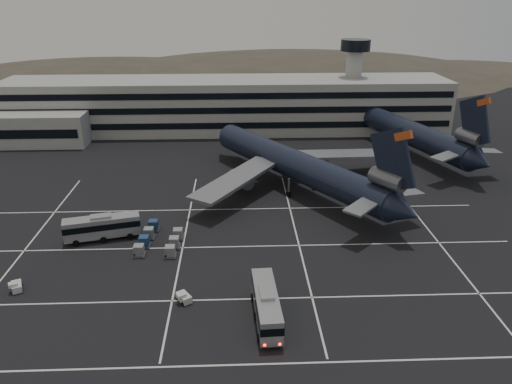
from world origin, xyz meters
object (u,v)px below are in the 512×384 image
uld_cluster (158,240)px  trijet_main (297,165)px  bus_near (266,304)px  tug_a (17,286)px  bus_far (102,226)px

uld_cluster → trijet_main: bearing=41.3°
trijet_main → bus_near: 41.65m
uld_cluster → bus_near: bearing=-51.4°
bus_near → tug_a: bus_near is taller
trijet_main → bus_far: (-33.05, -18.95, -2.99)m
trijet_main → tug_a: bearing=-173.6°
bus_near → uld_cluster: size_ratio=1.05×
trijet_main → bus_far: trijet_main is taller
trijet_main → tug_a: (-40.90, -33.16, -4.62)m
bus_far → tug_a: size_ratio=4.75×
bus_near → bus_far: size_ratio=0.97×
trijet_main → bus_near: bearing=-134.3°
tug_a → uld_cluster: (16.87, 12.04, 0.22)m
tug_a → bus_far: bearing=37.1°
tug_a → uld_cluster: bearing=11.6°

